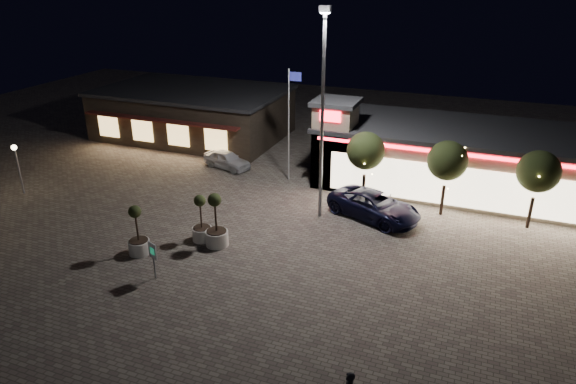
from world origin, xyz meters
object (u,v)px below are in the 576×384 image
at_px(planter_left, 202,226).
at_px(valet_sign, 153,254).
at_px(planter_mid, 138,239).
at_px(white_sedan, 227,160).
at_px(pickup_truck, 374,206).

height_order(planter_left, valet_sign, planter_left).
bearing_deg(planter_mid, valet_sign, -38.39).
xyz_separation_m(white_sedan, valet_sign, (3.84, -15.06, 0.70)).
distance_m(white_sedan, valet_sign, 15.56).
relative_size(planter_left, planter_mid, 0.98).
height_order(planter_mid, valet_sign, planter_mid).
bearing_deg(planter_mid, planter_left, 46.92).
height_order(pickup_truck, planter_mid, planter_mid).
bearing_deg(planter_mid, pickup_truck, 39.43).
bearing_deg(white_sedan, valet_sign, -149.65).
bearing_deg(valet_sign, planter_mid, 141.61).
bearing_deg(valet_sign, pickup_truck, 50.99).
relative_size(pickup_truck, valet_sign, 2.96).
xyz_separation_m(white_sedan, planter_mid, (1.64, -13.32, 0.20)).
relative_size(planter_mid, valet_sign, 1.44).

